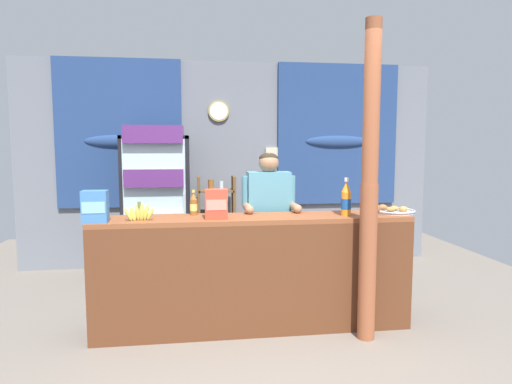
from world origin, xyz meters
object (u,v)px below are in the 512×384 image
object	(u,v)px
bottle_shelf_rack	(216,222)
plastic_lawn_chair	(349,244)
timber_post	(369,191)
stall_counter	(255,265)
shopkeeper	(269,212)
snack_box_biscuit	(95,207)
soda_bottle_orange_soda	(346,200)
pastry_tray	(394,210)
snack_box_crackers	(216,204)
soda_bottle_iced_tea	(194,204)
drink_fridge	(157,195)
banana_bunch	(140,213)

from	to	relation	value
bottle_shelf_rack	plastic_lawn_chair	bearing A→B (deg)	-29.06
timber_post	bottle_shelf_rack	distance (m)	2.52
stall_counter	shopkeeper	xyz separation A→B (m)	(0.20, 0.49, 0.38)
stall_counter	snack_box_biscuit	xyz separation A→B (m)	(-1.28, -0.04, 0.53)
timber_post	soda_bottle_orange_soda	bearing A→B (deg)	109.34
timber_post	pastry_tray	bearing A→B (deg)	43.20
snack_box_biscuit	snack_box_crackers	xyz separation A→B (m)	(0.96, 0.05, -0.00)
stall_counter	shopkeeper	distance (m)	0.65
stall_counter	soda_bottle_orange_soda	bearing A→B (deg)	1.98
soda_bottle_iced_tea	pastry_tray	size ratio (longest dim) A/B	0.60
soda_bottle_iced_tea	pastry_tray	bearing A→B (deg)	-3.93
snack_box_crackers	soda_bottle_iced_tea	bearing A→B (deg)	128.33
bottle_shelf_rack	soda_bottle_orange_soda	world-z (taller)	soda_bottle_orange_soda
soda_bottle_iced_tea	snack_box_crackers	bearing A→B (deg)	-51.67
timber_post	shopkeeper	xyz separation A→B (m)	(-0.70, 0.74, -0.27)
shopkeeper	soda_bottle_orange_soda	distance (m)	0.78
plastic_lawn_chair	soda_bottle_iced_tea	distance (m)	2.03
snack_box_crackers	soda_bottle_orange_soda	bearing A→B (deg)	0.81
pastry_tray	stall_counter	bearing A→B (deg)	-174.52
pastry_tray	snack_box_crackers	bearing A→B (deg)	-176.03
timber_post	soda_bottle_iced_tea	size ratio (longest dim) A/B	11.69
shopkeeper	soda_bottle_iced_tea	size ratio (longest dim) A/B	6.93
stall_counter	soda_bottle_orange_soda	xyz separation A→B (m)	(0.80, 0.03, 0.54)
snack_box_biscuit	drink_fridge	bearing A→B (deg)	79.60
drink_fridge	snack_box_biscuit	bearing A→B (deg)	-100.40
stall_counter	soda_bottle_orange_soda	world-z (taller)	soda_bottle_orange_soda
shopkeeper	pastry_tray	bearing A→B (deg)	-18.60
bottle_shelf_rack	snack_box_biscuit	bearing A→B (deg)	-118.06
stall_counter	timber_post	bearing A→B (deg)	-15.39
drink_fridge	plastic_lawn_chair	world-z (taller)	drink_fridge
plastic_lawn_chair	snack_box_crackers	xyz separation A→B (m)	(-1.55, -1.09, 0.63)
timber_post	shopkeeper	distance (m)	1.06
stall_counter	drink_fridge	xyz separation A→B (m)	(-0.95, 1.74, 0.42)
shopkeeper	banana_bunch	world-z (taller)	shopkeeper
soda_bottle_iced_tea	shopkeeper	bearing A→B (deg)	18.97
timber_post	soda_bottle_orange_soda	size ratio (longest dim) A/B	7.79
drink_fridge	soda_bottle_orange_soda	bearing A→B (deg)	-44.21
soda_bottle_orange_soda	timber_post	bearing A→B (deg)	-70.66
stall_counter	pastry_tray	bearing A→B (deg)	5.48
banana_bunch	stall_counter	bearing A→B (deg)	-1.10
bottle_shelf_rack	shopkeeper	xyz separation A→B (m)	(0.44, -1.43, 0.33)
soda_bottle_iced_tea	pastry_tray	world-z (taller)	soda_bottle_iced_tea
snack_box_biscuit	pastry_tray	world-z (taller)	snack_box_biscuit
soda_bottle_orange_soda	banana_bunch	distance (m)	1.75
plastic_lawn_chair	banana_bunch	distance (m)	2.50
drink_fridge	pastry_tray	bearing A→B (deg)	-35.64
stall_counter	banana_bunch	xyz separation A→B (m)	(-0.95, 0.02, 0.46)
stall_counter	bottle_shelf_rack	world-z (taller)	bottle_shelf_rack
timber_post	soda_bottle_iced_tea	bearing A→B (deg)	160.63
snack_box_biscuit	snack_box_crackers	bearing A→B (deg)	3.29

